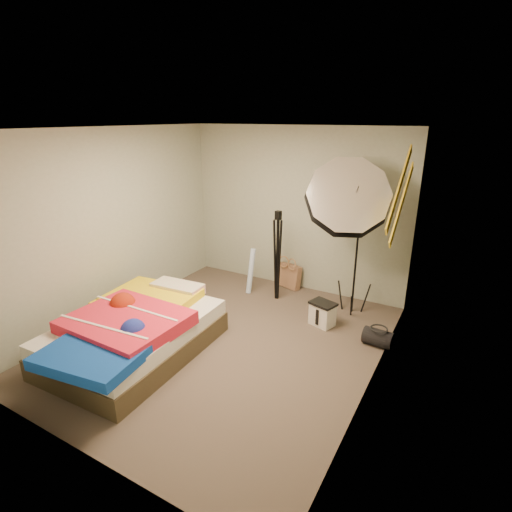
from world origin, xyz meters
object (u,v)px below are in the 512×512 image
Objects in this scene: camera_case at (322,314)px; bed at (134,331)px; photo_umbrella at (347,199)px; duffel_bag at (378,338)px; camera_tripod at (278,250)px; wrapping_roll at (251,271)px; tote_bag at (290,276)px.

camera_case is 2.37m from bed.
camera_case is 0.14× the size of bed.
photo_umbrella reaches higher than bed.
photo_umbrella is at bearing 145.54° from duffel_bag.
wrapping_roll is at bearing 179.61° from camera_tripod.
photo_umbrella is (0.10, 0.38, 1.48)m from camera_case.
tote_bag is 0.28× the size of camera_tripod.
wrapping_roll is at bearing -116.40° from tote_bag.
bed reaches higher than tote_bag.
bed is at bearing -130.10° from photo_umbrella.
photo_umbrella is (1.45, -0.05, 1.28)m from wrapping_roll.
bed is 1.58× the size of camera_tripod.
camera_case is 0.22× the size of camera_tripod.
bed is (-1.65, -1.70, 0.13)m from camera_case.
camera_case is 0.13× the size of photo_umbrella.
bed reaches higher than duffel_bag.
duffel_bag is at bearing -15.76° from tote_bag.
photo_umbrella is 1.31m from camera_tripod.
tote_bag is 0.54× the size of wrapping_roll.
duffel_bag is 1.74m from photo_umbrella.
camera_tripod is at bearing 171.21° from camera_case.
bed is 2.32m from camera_tripod.
wrapping_roll is at bearing 168.88° from duffel_bag.
photo_umbrella is at bearing -11.05° from tote_bag.
tote_bag is at bearing 152.12° from photo_umbrella.
camera_case is 1.53m from photo_umbrella.
wrapping_roll reaches higher than tote_bag.
camera_case is 1.17m from camera_tripod.
duffel_bag is (0.76, -0.15, -0.04)m from camera_case.
wrapping_roll reaches higher than duffel_bag.
camera_tripod is (0.01, -0.48, 0.59)m from tote_bag.
duffel_bag is 2.87m from bed.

